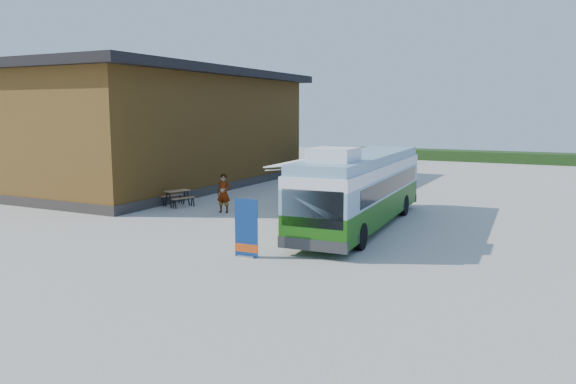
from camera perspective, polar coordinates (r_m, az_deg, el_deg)
The scene contains 10 objects.
ground at distance 23.38m, azimuth -5.64°, elevation -3.85°, with size 100.00×100.00×0.00m, color #BCB7AD.
barn at distance 37.12m, azimuth -11.24°, elevation 6.09°, with size 9.60×21.20×7.50m.
hedge at distance 57.63m, azimuth 22.36°, elevation 3.26°, with size 40.00×3.00×1.00m, color #264419.
bus at distance 23.74m, azimuth 7.45°, elevation 0.49°, with size 3.08×11.75×3.58m.
awning at distance 24.26m, azimuth 2.64°, elevation 2.84°, with size 2.84×4.33×0.52m.
banner at distance 18.86m, azimuth -4.26°, elevation -4.23°, with size 0.87×0.21×1.99m.
picnic_table at distance 29.50m, azimuth -11.18°, elevation -0.23°, with size 1.81×1.72×0.83m.
person_a at distance 27.21m, azimuth -6.55°, elevation -0.14°, with size 0.69×0.45×1.88m, color #999999.
person_b at distance 29.59m, azimuth -0.07°, elevation 0.34°, with size 0.79×0.62×1.63m, color #999999.
slurry_tanker at distance 41.67m, azimuth 5.01°, elevation 3.07°, with size 1.69×5.41×2.00m.
Camera 1 is at (12.25, -19.31, 4.88)m, focal length 35.00 mm.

